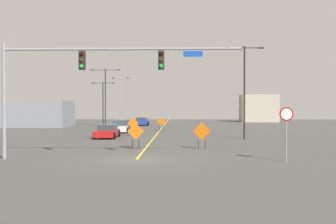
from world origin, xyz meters
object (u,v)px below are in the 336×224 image
(street_lamp_mid_right, at_px, (105,92))
(construction_sign_right_shoulder, at_px, (161,122))
(construction_sign_median_near, at_px, (202,132))
(construction_sign_left_lane, at_px, (133,124))
(traffic_signal_assembly, at_px, (84,70))
(stop_sign, at_px, (286,123))
(car_orange_far, at_px, (124,125))
(car_blue_near, at_px, (142,122))
(car_white_approaching, at_px, (120,127))
(construction_sign_right_lane, at_px, (136,133))
(car_red_distant, at_px, (107,131))
(street_lamp_far_right, at_px, (244,85))
(street_lamp_near_left, at_px, (120,96))
(street_lamp_mid_left, at_px, (103,99))

(street_lamp_mid_right, distance_m, construction_sign_right_shoulder, 16.05)
(construction_sign_median_near, relative_size, construction_sign_left_lane, 0.98)
(traffic_signal_assembly, distance_m, stop_sign, 11.68)
(construction_sign_median_near, bearing_deg, car_orange_far, 111.00)
(stop_sign, bearing_deg, construction_sign_median_near, 124.28)
(street_lamp_mid_right, distance_m, construction_sign_left_lane, 21.57)
(car_blue_near, bearing_deg, car_orange_far, -95.68)
(street_lamp_mid_right, xyz_separation_m, car_white_approaching, (4.57, -14.22, -4.72))
(traffic_signal_assembly, relative_size, construction_sign_right_lane, 7.37)
(stop_sign, relative_size, car_red_distant, 0.66)
(street_lamp_mid_right, height_order, construction_sign_left_lane, street_lamp_mid_right)
(street_lamp_mid_right, relative_size, car_red_distant, 1.99)
(traffic_signal_assembly, bearing_deg, street_lamp_far_right, 50.66)
(street_lamp_far_right, relative_size, construction_sign_right_lane, 4.70)
(stop_sign, bearing_deg, traffic_signal_assembly, 176.28)
(construction_sign_right_shoulder, xyz_separation_m, car_red_distant, (-4.86, -10.17, -0.51))
(traffic_signal_assembly, distance_m, car_red_distant, 16.09)
(car_blue_near, bearing_deg, construction_sign_left_lane, -86.88)
(traffic_signal_assembly, relative_size, street_lamp_far_right, 1.57)
(construction_sign_median_near, relative_size, car_blue_near, 0.42)
(stop_sign, height_order, car_red_distant, stop_sign)
(street_lamp_mid_right, relative_size, construction_sign_right_shoulder, 5.11)
(construction_sign_left_lane, relative_size, car_blue_near, 0.42)
(car_white_approaching, bearing_deg, car_blue_near, 86.74)
(car_white_approaching, distance_m, car_red_distant, 8.23)
(construction_sign_median_near, relative_size, car_orange_far, 0.41)
(car_red_distant, bearing_deg, street_lamp_far_right, -5.26)
(car_white_approaching, bearing_deg, construction_sign_median_near, -64.55)
(car_blue_near, bearing_deg, stop_sign, -74.01)
(car_blue_near, relative_size, car_red_distant, 1.00)
(stop_sign, relative_size, street_lamp_near_left, 0.34)
(construction_sign_right_lane, xyz_separation_m, car_red_distant, (-3.89, 9.65, -0.55))
(street_lamp_near_left, xyz_separation_m, construction_sign_right_shoulder, (8.92, -24.76, -4.00))
(street_lamp_near_left, distance_m, car_white_approaching, 27.37)
(street_lamp_mid_left, xyz_separation_m, street_lamp_mid_right, (0.67, -1.46, 1.11))
(car_orange_far, bearing_deg, street_lamp_mid_left, 115.05)
(stop_sign, height_order, construction_sign_right_lane, stop_sign)
(street_lamp_far_right, xyz_separation_m, street_lamp_mid_left, (-18.43, 25.12, -0.84))
(stop_sign, relative_size, car_orange_far, 0.65)
(construction_sign_right_lane, height_order, construction_sign_right_shoulder, construction_sign_right_lane)
(street_lamp_mid_left, distance_m, car_red_distant, 24.75)
(construction_sign_left_lane, bearing_deg, stop_sign, -60.13)
(construction_sign_left_lane, bearing_deg, construction_sign_median_near, -62.51)
(street_lamp_mid_right, distance_m, car_orange_far, 11.28)
(street_lamp_mid_left, bearing_deg, traffic_signal_assembly, -80.13)
(car_red_distant, bearing_deg, car_orange_far, 90.96)
(construction_sign_right_lane, height_order, car_blue_near, construction_sign_right_lane)
(stop_sign, xyz_separation_m, street_lamp_mid_left, (-18.09, 40.00, 2.19))
(car_blue_near, xyz_separation_m, car_orange_far, (-1.21, -12.14, -0.03))
(car_orange_far, bearing_deg, car_blue_near, 84.32)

